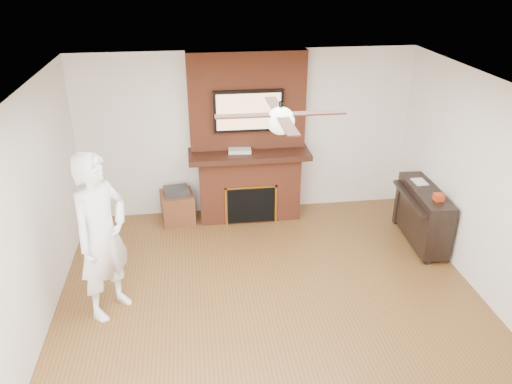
{
  "coord_description": "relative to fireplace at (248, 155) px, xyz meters",
  "views": [
    {
      "loc": [
        -0.82,
        -4.35,
        3.72
      ],
      "look_at": [
        -0.11,
        0.9,
        1.17
      ],
      "focal_mm": 35.0,
      "sensor_mm": 36.0,
      "label": 1
    }
  ],
  "objects": [
    {
      "name": "ceiling_fan",
      "position": [
        -0.0,
        -2.55,
        1.34
      ],
      "size": [
        1.21,
        1.21,
        0.31
      ],
      "color": "black",
      "rests_on": "room_shell"
    },
    {
      "name": "candle_blue",
      "position": [
        0.21,
        -0.24,
        -0.96
      ],
      "size": [
        0.06,
        0.06,
        0.08
      ],
      "primitive_type": "cylinder",
      "color": "#303D90",
      "rests_on": "ground"
    },
    {
      "name": "cable_box",
      "position": [
        -0.14,
        -0.1,
        0.11
      ],
      "size": [
        0.34,
        0.21,
        0.05
      ],
      "primitive_type": "cube",
      "rotation": [
        0.0,
        0.0,
        -0.07
      ],
      "color": "silver",
      "rests_on": "fireplace"
    },
    {
      "name": "candle_green",
      "position": [
        -0.0,
        -0.17,
        -0.95
      ],
      "size": [
        0.06,
        0.06,
        0.1
      ],
      "primitive_type": "cylinder",
      "color": "#307932",
      "rests_on": "ground"
    },
    {
      "name": "person",
      "position": [
        -1.84,
        -2.1,
        -0.03
      ],
      "size": [
        0.8,
        0.85,
        1.93
      ],
      "primitive_type": "imported",
      "rotation": [
        0.0,
        0.0,
        0.93
      ],
      "color": "white",
      "rests_on": "ground"
    },
    {
      "name": "tv",
      "position": [
        0.0,
        -0.05,
        0.68
      ],
      "size": [
        1.0,
        0.08,
        0.6
      ],
      "color": "black",
      "rests_on": "fireplace"
    },
    {
      "name": "room_shell",
      "position": [
        0.0,
        -2.55,
        0.25
      ],
      "size": [
        5.36,
        5.86,
        2.86
      ],
      "color": "brown",
      "rests_on": "ground"
    },
    {
      "name": "candle_orange",
      "position": [
        -0.24,
        -0.23,
        -0.94
      ],
      "size": [
        0.07,
        0.07,
        0.11
      ],
      "primitive_type": "cylinder",
      "color": "#C08416",
      "rests_on": "ground"
    },
    {
      "name": "fireplace",
      "position": [
        0.0,
        0.0,
        0.0
      ],
      "size": [
        1.78,
        0.64,
        2.5
      ],
      "color": "brown",
      "rests_on": "ground"
    },
    {
      "name": "side_table",
      "position": [
        -1.1,
        -0.07,
        -0.74
      ],
      "size": [
        0.53,
        0.53,
        0.54
      ],
      "rotation": [
        0.0,
        0.0,
        0.14
      ],
      "color": "#592D19",
      "rests_on": "ground"
    },
    {
      "name": "candle_cream",
      "position": [
        0.12,
        -0.24,
        -0.94
      ],
      "size": [
        0.07,
        0.07,
        0.12
      ],
      "primitive_type": "cylinder",
      "color": "#FBE8C7",
      "rests_on": "ground"
    },
    {
      "name": "piano",
      "position": [
        2.3,
        -1.14,
        -0.56
      ],
      "size": [
        0.54,
        1.26,
        0.9
      ],
      "rotation": [
        0.0,
        0.0,
        -0.07
      ],
      "color": "black",
      "rests_on": "ground"
    }
  ]
}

